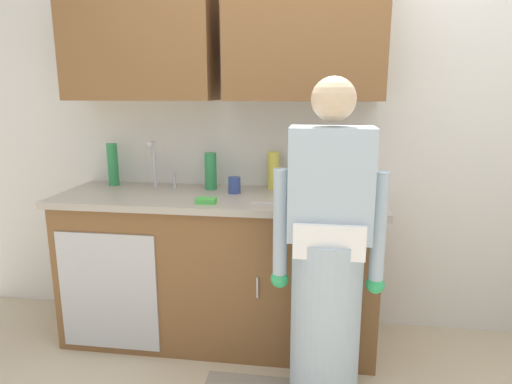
{
  "coord_description": "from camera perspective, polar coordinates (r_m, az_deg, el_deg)",
  "views": [
    {
      "loc": [
        0.05,
        -1.86,
        1.55
      ],
      "look_at": [
        -0.3,
        0.55,
        1.0
      ],
      "focal_mm": 31.08,
      "sensor_mm": 36.0,
      "label": 1
    }
  ],
  "objects": [
    {
      "name": "bottle_cleaner_spray",
      "position": [
        2.81,
        10.81,
        2.86
      ],
      "size": [
        0.06,
        0.06,
        0.28
      ],
      "primitive_type": "cylinder",
      "color": "#E05933",
      "rests_on": "countertop"
    },
    {
      "name": "sink",
      "position": [
        2.83,
        -13.07,
        -0.35
      ],
      "size": [
        0.5,
        0.36,
        0.35
      ],
      "color": "#B7BABF",
      "rests_on": "counter_cabinet"
    },
    {
      "name": "counter_cabinet",
      "position": [
        2.85,
        -4.79,
        -10.03
      ],
      "size": [
        1.9,
        0.62,
        0.9
      ],
      "color": "brown",
      "rests_on": "ground"
    },
    {
      "name": "bottle_dish_liquid",
      "position": [
        3.1,
        -17.94,
        3.4
      ],
      "size": [
        0.07,
        0.07,
        0.28
      ],
      "primitive_type": "cylinder",
      "color": "#2D8C4C",
      "rests_on": "countertop"
    },
    {
      "name": "person_at_sink",
      "position": [
        2.19,
        9.13,
        -10.52
      ],
      "size": [
        0.55,
        0.34,
        1.62
      ],
      "color": "white",
      "rests_on": "ground"
    },
    {
      "name": "bottle_water_tall",
      "position": [
        2.84,
        2.26,
        2.78
      ],
      "size": [
        0.08,
        0.08,
        0.24
      ],
      "primitive_type": "cylinder",
      "color": "#D8D14C",
      "rests_on": "countertop"
    },
    {
      "name": "countertop",
      "position": [
        2.7,
        -4.9,
        -0.79
      ],
      "size": [
        1.96,
        0.66,
        0.04
      ],
      "primitive_type": "cube",
      "color": "#A8A093",
      "rests_on": "counter_cabinet"
    },
    {
      "name": "knife_on_counter",
      "position": [
        2.47,
        2.38,
        -1.47
      ],
      "size": [
        0.24,
        0.04,
        0.01
      ],
      "primitive_type": "cube",
      "rotation": [
        0.0,
        0.0,
        3.21
      ],
      "color": "silver",
      "rests_on": "countertop"
    },
    {
      "name": "cup_by_sink",
      "position": [
        2.73,
        -2.8,
        0.89
      ],
      "size": [
        0.08,
        0.08,
        0.1
      ],
      "primitive_type": "cylinder",
      "color": "#33478C",
      "rests_on": "countertop"
    },
    {
      "name": "bottle_water_short",
      "position": [
        2.8,
        5.53,
        2.09
      ],
      "size": [
        0.06,
        0.06,
        0.19
      ],
      "primitive_type": "cylinder",
      "color": "#334CB2",
      "rests_on": "countertop"
    },
    {
      "name": "sponge",
      "position": [
        2.5,
        -6.44,
        -1.11
      ],
      "size": [
        0.11,
        0.07,
        0.03
      ],
      "primitive_type": "cube",
      "color": "#4CBF4C",
      "rests_on": "countertop"
    },
    {
      "name": "kitchen_wall_with_uppers",
      "position": [
        2.86,
        4.48,
        11.22
      ],
      "size": [
        4.8,
        0.44,
        2.7
      ],
      "color": "silver",
      "rests_on": "ground"
    },
    {
      "name": "bottle_soap",
      "position": [
        2.84,
        -5.86,
        2.69
      ],
      "size": [
        0.08,
        0.08,
        0.23
      ],
      "primitive_type": "cylinder",
      "color": "#2D8C4C",
      "rests_on": "countertop"
    }
  ]
}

